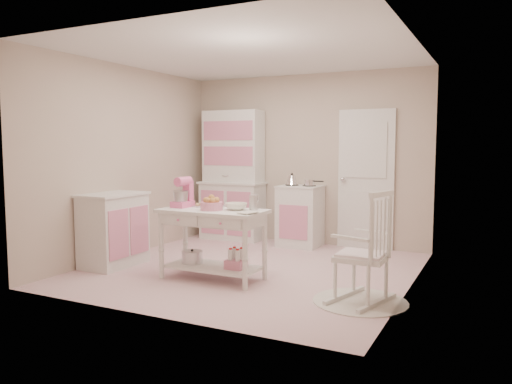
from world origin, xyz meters
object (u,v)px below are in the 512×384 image
base_cabinet (114,230)px  rocking_chair (361,246)px  stove (300,216)px  stand_mixer (182,193)px  hutch (232,175)px  work_table (213,244)px  bread_basket (212,206)px

base_cabinet → rocking_chair: 3.18m
stove → stand_mixer: 2.32m
rocking_chair → stand_mixer: 2.19m
stand_mixer → rocking_chair: bearing=0.9°
hutch → work_table: (1.00, -2.25, -0.64)m
rocking_chair → stand_mixer: stand_mixer is taller
hutch → stand_mixer: size_ratio=6.12×
bread_basket → work_table: bearing=111.8°
bread_basket → stove: bearing=85.4°
base_cabinet → bread_basket: (1.48, -0.04, 0.39)m
base_cabinet → stand_mixer: (1.04, 0.03, 0.51)m
stand_mixer → bread_basket: stand_mixer is taller
stove → work_table: size_ratio=0.77×
base_cabinet → bread_basket: size_ratio=3.68×
base_cabinet → work_table: 1.46m
work_table → stand_mixer: size_ratio=3.53×
hutch → bread_basket: 2.52m
stove → rocking_chair: rocking_chair is taller
stove → work_table: stove is taller
hutch → work_table: bearing=-66.0°
base_cabinet → stand_mixer: bearing=1.5°
hutch → stove: size_ratio=2.26×
rocking_chair → stand_mixer: (-2.14, 0.11, 0.42)m
hutch → work_table: 2.54m
hutch → rocking_chair: 3.62m
stove → bread_basket: bearing=-94.6°
base_cabinet → bread_basket: base_cabinet is taller
base_cabinet → stove: bearing=53.1°
stove → stand_mixer: stand_mixer is taller
base_cabinet → rocking_chair: size_ratio=0.84×
hutch → stand_mixer: bearing=-75.4°
work_table → stand_mixer: (-0.42, 0.02, 0.57)m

